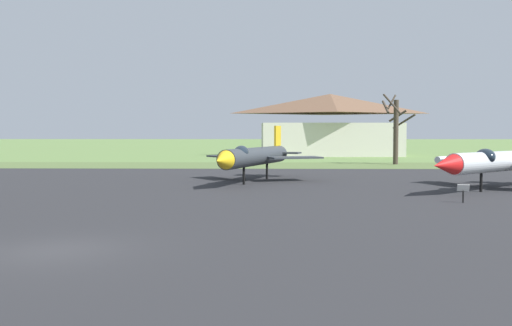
% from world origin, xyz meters
% --- Properties ---
extents(ground_plane, '(600.00, 600.00, 0.00)m').
position_xyz_m(ground_plane, '(0.00, 0.00, 0.00)').
color(ground_plane, '#607F42').
extents(asphalt_apron, '(73.02, 48.89, 0.05)m').
position_xyz_m(asphalt_apron, '(0.00, 14.67, 0.03)').
color(asphalt_apron, '#28282B').
rests_on(asphalt_apron, ground).
extents(grass_verge_strip, '(133.02, 12.00, 0.06)m').
position_xyz_m(grass_verge_strip, '(0.00, 45.11, 0.03)').
color(grass_verge_strip, '#556B39').
rests_on(grass_verge_strip, ground).
extents(jet_fighter_front_left, '(11.28, 10.75, 4.64)m').
position_xyz_m(jet_fighter_front_left, '(20.79, 18.90, 1.87)').
color(jet_fighter_front_left, silver).
rests_on(jet_fighter_front_left, ground).
extents(info_placard_front_left, '(0.63, 0.35, 0.99)m').
position_xyz_m(info_placard_front_left, '(16.38, 12.15, 0.64)').
color(info_placard_front_left, black).
rests_on(info_placard_front_left, ground).
extents(jet_fighter_rear_center, '(8.93, 13.21, 4.19)m').
position_xyz_m(jet_fighter_rear_center, '(5.37, 24.08, 1.93)').
color(jet_fighter_rear_center, '#33383D').
rests_on(jet_fighter_rear_center, ground).
extents(bare_tree_center, '(3.81, 3.81, 8.00)m').
position_xyz_m(bare_tree_center, '(20.64, 47.45, 4.25)').
color(bare_tree_center, '#42382D').
rests_on(bare_tree_center, ground).
extents(visitor_building, '(22.87, 11.80, 9.72)m').
position_xyz_m(visitor_building, '(15.95, 72.96, 4.80)').
color(visitor_building, beige).
rests_on(visitor_building, ground).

